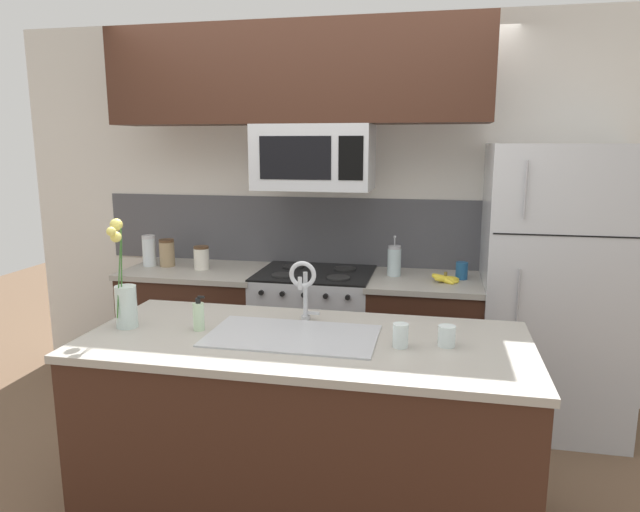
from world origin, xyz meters
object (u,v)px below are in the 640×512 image
at_px(sink_faucet, 303,282).
at_px(banana_bunch, 445,279).
at_px(storage_jar_medium, 167,253).
at_px(microwave, 314,157).
at_px(spare_glass, 447,336).
at_px(refrigerator, 554,289).
at_px(dish_soap_bottle, 199,316).
at_px(storage_jar_short, 201,258).
at_px(french_press, 394,261).
at_px(stove_range, 315,338).
at_px(drinking_glass, 400,335).
at_px(flower_vase, 125,298).
at_px(storage_jar_tall, 149,251).
at_px(coffee_tin, 462,271).

bearing_deg(sink_faucet, banana_bunch, 54.98).
relative_size(storage_jar_medium, banana_bunch, 1.01).
bearing_deg(microwave, spare_glass, -55.11).
xyz_separation_m(refrigerator, sink_faucet, (-1.34, -1.05, 0.23)).
height_order(microwave, spare_glass, microwave).
bearing_deg(storage_jar_medium, dish_soap_bottle, -58.06).
distance_m(storage_jar_short, french_press, 1.32).
relative_size(stove_range, refrigerator, 0.53).
relative_size(french_press, drinking_glass, 2.58).
distance_m(french_press, spare_glass, 1.34).
relative_size(storage_jar_short, flower_vase, 0.32).
relative_size(storage_jar_tall, drinking_glass, 2.12).
distance_m(refrigerator, french_press, 1.00).
xyz_separation_m(stove_range, coffee_tin, (0.95, 0.05, 0.50)).
bearing_deg(spare_glass, microwave, 124.89).
bearing_deg(french_press, storage_jar_short, -176.91).
height_order(storage_jar_tall, flower_vase, flower_vase).
relative_size(drinking_glass, flower_vase, 0.20).
bearing_deg(coffee_tin, stove_range, -176.99).
bearing_deg(spare_glass, dish_soap_bottle, -179.12).
xyz_separation_m(storage_jar_medium, dish_soap_bottle, (0.80, -1.28, -0.03)).
relative_size(french_press, sink_faucet, 0.87).
xyz_separation_m(microwave, sink_faucet, (0.17, -1.01, -0.57)).
height_order(storage_jar_short, flower_vase, flower_vase).
distance_m(microwave, storage_jar_short, 1.06).
distance_m(storage_jar_medium, flower_vase, 1.38).
bearing_deg(coffee_tin, banana_bunch, -132.61).
bearing_deg(spare_glass, banana_bunch, 89.79).
bearing_deg(dish_soap_bottle, drinking_glass, -2.15).
bearing_deg(flower_vase, refrigerator, 31.17).
relative_size(sink_faucet, dish_soap_bottle, 1.85).
relative_size(microwave, refrigerator, 0.42).
bearing_deg(dish_soap_bottle, banana_bunch, 46.53).
relative_size(storage_jar_medium, spare_glass, 2.13).
distance_m(microwave, refrigerator, 1.71).
bearing_deg(refrigerator, microwave, -178.44).
bearing_deg(storage_jar_medium, sink_faucet, -40.41).
relative_size(banana_bunch, french_press, 0.71).
distance_m(microwave, drinking_glass, 1.59).
xyz_separation_m(microwave, storage_jar_medium, (-1.08, 0.05, -0.67)).
xyz_separation_m(sink_faucet, drinking_glass, (0.48, -0.25, -0.15)).
bearing_deg(refrigerator, drinking_glass, -123.19).
bearing_deg(microwave, coffee_tin, 4.27).
distance_m(banana_bunch, french_press, 0.36).
relative_size(microwave, spare_glass, 8.27).
relative_size(storage_jar_tall, spare_glass, 2.43).
height_order(stove_range, refrigerator, refrigerator).
relative_size(banana_bunch, spare_glass, 2.11).
relative_size(storage_jar_medium, dish_soap_bottle, 1.17).
bearing_deg(french_press, coffee_tin, -1.33).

